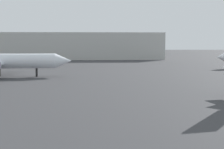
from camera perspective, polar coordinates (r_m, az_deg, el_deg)
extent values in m
cylinder|color=silver|center=(68.64, -19.52, 2.34)|extent=(21.91, 3.53, 3.14)
cone|color=silver|center=(66.54, -8.92, 2.50)|extent=(3.50, 3.20, 3.14)
cylinder|color=#4C4C54|center=(73.04, -18.96, 2.06)|extent=(2.42, 1.48, 1.44)
cube|color=black|center=(67.37, -13.69, 0.36)|extent=(0.41, 0.41, 1.76)
cube|color=black|center=(70.64, -19.98, 0.42)|extent=(0.41, 0.41, 1.76)
cone|color=white|center=(90.68, 19.51, 3.03)|extent=(3.63, 3.43, 2.78)
cube|color=#B7B7B2|center=(139.58, -11.00, 5.17)|extent=(96.09, 22.31, 11.36)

